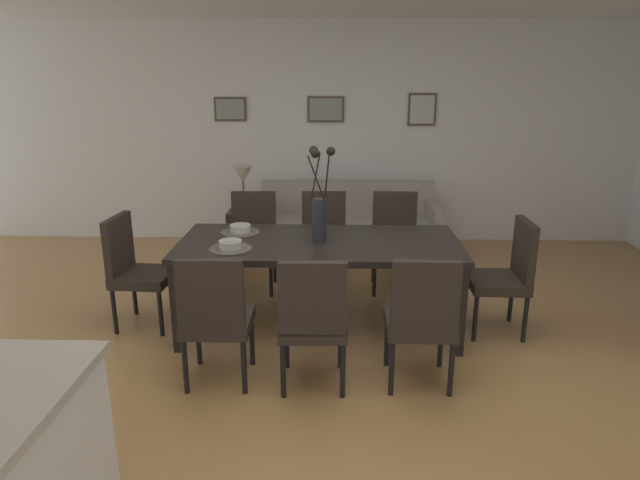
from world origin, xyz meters
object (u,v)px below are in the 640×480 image
at_px(dining_chair_far_left, 313,317).
at_px(sofa, 348,231).
at_px(bowl_near_right, 240,228).
at_px(dining_chair_mid_right, 395,236).
at_px(dining_chair_head_west, 134,266).
at_px(centerpiece_vase, 319,206).
at_px(framed_picture_left, 230,109).
at_px(dining_table, 319,249).
at_px(bowl_near_left, 230,244).
at_px(side_table, 245,233).
at_px(dining_chair_near_right, 253,236).
at_px(dining_chair_head_east, 507,271).
at_px(framed_picture_right, 422,109).
at_px(dining_chair_far_right, 324,236).
at_px(dining_chair_mid_left, 421,316).
at_px(framed_picture_center, 326,109).
at_px(dining_chair_near_left, 215,314).
at_px(table_lamp, 243,178).

distance_m(dining_chair_far_left, sofa, 2.87).
distance_m(dining_chair_far_left, bowl_near_right, 1.34).
bearing_deg(dining_chair_mid_right, dining_chair_head_west, -157.18).
bearing_deg(centerpiece_vase, framed_picture_left, 113.99).
relative_size(dining_table, bowl_near_left, 12.94).
xyz_separation_m(bowl_near_left, side_table, (-0.24, 2.10, -0.52)).
xyz_separation_m(dining_chair_near_right, centerpiece_vase, (0.66, -0.91, 0.51)).
relative_size(dining_chair_head_east, side_table, 1.77).
relative_size(dining_chair_near_right, dining_chair_far_left, 1.00).
bearing_deg(framed_picture_right, dining_chair_far_right, -124.54).
height_order(dining_chair_head_west, side_table, dining_chair_head_west).
bearing_deg(dining_chair_far_left, dining_chair_mid_right, 69.22).
bearing_deg(dining_chair_far_right, dining_chair_near_right, -178.26).
relative_size(dining_table, sofa, 1.10).
bearing_deg(dining_chair_head_west, dining_chair_mid_left, -22.36).
xyz_separation_m(dining_chair_mid_right, framed_picture_center, (-0.69, 1.61, 1.09)).
height_order(dining_chair_near_left, dining_chair_mid_right, same).
xyz_separation_m(framed_picture_left, framed_picture_center, (1.13, -0.00, 0.00)).
height_order(sofa, table_lamp, table_lamp).
xyz_separation_m(dining_chair_far_left, framed_picture_left, (-1.12, 3.47, 1.09)).
bearing_deg(dining_chair_mid_right, framed_picture_right, 74.73).
relative_size(dining_chair_near_right, bowl_near_left, 5.41).
distance_m(dining_chair_near_right, dining_chair_far_right, 0.68).
xyz_separation_m(dining_table, bowl_near_left, (-0.66, -0.22, 0.11)).
distance_m(dining_chair_head_west, dining_chair_head_east, 2.98).
bearing_deg(dining_chair_near_left, dining_chair_near_right, 90.49).
height_order(dining_chair_mid_right, centerpiece_vase, centerpiece_vase).
xyz_separation_m(side_table, table_lamp, (0.00, 0.00, 0.63)).
distance_m(dining_chair_near_left, dining_chair_head_west, 1.25).
bearing_deg(dining_chair_head_west, centerpiece_vase, -0.52).
height_order(dining_chair_head_east, table_lamp, table_lamp).
height_order(bowl_near_right, framed_picture_left, framed_picture_left).
relative_size(dining_chair_head_west, bowl_near_left, 5.41).
bearing_deg(dining_table, bowl_near_left, -161.19).
bearing_deg(framed_picture_right, dining_chair_mid_right, -105.27).
height_order(dining_table, framed_picture_right, framed_picture_right).
distance_m(dining_chair_near_right, side_table, 1.03).
relative_size(dining_chair_near_right, dining_chair_head_west, 1.00).
distance_m(sofa, side_table, 1.17).
xyz_separation_m(sofa, table_lamp, (-1.16, -0.05, 0.61)).
bearing_deg(framed_picture_left, sofa, -23.96).
bearing_deg(dining_chair_head_east, framed_picture_center, 119.91).
bearing_deg(dining_chair_head_west, framed_picture_right, 43.92).
distance_m(dining_chair_mid_right, framed_picture_center, 2.06).
height_order(dining_chair_near_left, table_lamp, table_lamp).
bearing_deg(dining_chair_far_right, side_table, 134.10).
relative_size(bowl_near_right, framed_picture_center, 0.39).
distance_m(dining_chair_head_west, framed_picture_left, 2.78).
xyz_separation_m(dining_chair_near_left, dining_chair_far_right, (0.66, 1.82, 0.00)).
xyz_separation_m(dining_chair_near_left, dining_chair_mid_left, (1.33, 0.01, 0.00)).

